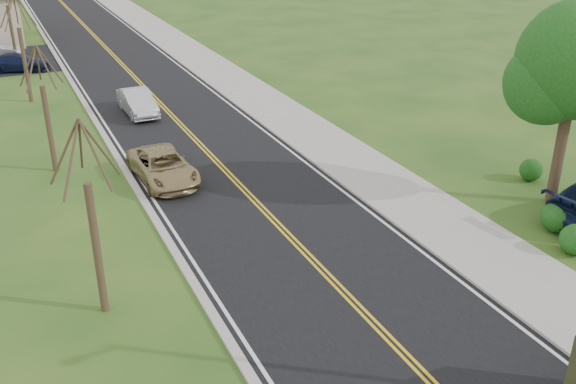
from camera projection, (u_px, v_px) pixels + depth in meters
road at (125, 68)px, 46.78m from camera, size 8.00×120.00×0.01m
curb_right at (181, 62)px, 48.35m from camera, size 0.30×120.00×0.12m
sidewalk_right at (203, 59)px, 49.02m from camera, size 3.20×120.00×0.10m
curb_left at (66, 73)px, 45.16m from camera, size 0.30×120.00×0.10m
leafy_tree at (575, 69)px, 24.02m from camera, size 4.83×4.50×8.10m
bare_tree_a at (94, 233)px, 18.31m from camera, size 1.93×2.26×6.08m
bare_tree_b at (48, 119)px, 28.24m from camera, size 1.83×2.14×5.73m
bare_tree_c at (24, 56)px, 37.99m from camera, size 2.04×2.39×6.42m
bare_tree_d at (11, 26)px, 47.96m from camera, size 1.88×2.20×5.91m
suv_champagne at (163, 167)px, 27.98m from camera, size 2.45×4.87×1.32m
sedan_silver at (138, 102)px, 36.57m from camera, size 1.61×4.28×1.40m
lot_car_navy at (19, 63)px, 45.68m from camera, size 4.62×2.92×1.25m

